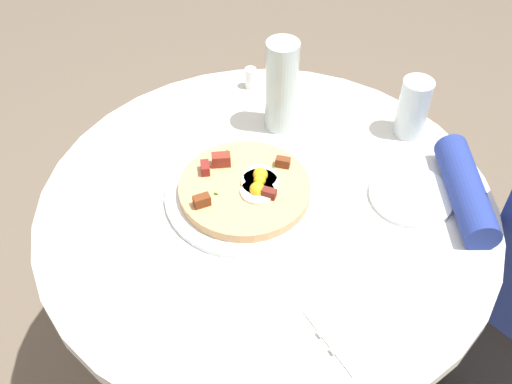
{
  "coord_description": "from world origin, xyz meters",
  "views": [
    {
      "loc": [
        -0.56,
        -0.59,
        1.64
      ],
      "look_at": [
        -0.01,
        0.02,
        0.78
      ],
      "focal_mm": 41.34,
      "sensor_mm": 36.0,
      "label": 1
    }
  ],
  "objects_px": {
    "dining_table": "(266,256)",
    "salt_shaker": "(251,78)",
    "water_bottle": "(281,86)",
    "water_glass": "(413,108)",
    "pizza_plate": "(245,194)",
    "knife": "(374,327)",
    "bread_plate": "(411,196)",
    "fork": "(361,311)",
    "breakfast_pizza": "(245,188)"
  },
  "relations": [
    {
      "from": "pizza_plate",
      "to": "water_glass",
      "type": "height_order",
      "value": "water_glass"
    },
    {
      "from": "bread_plate",
      "to": "fork",
      "type": "bearing_deg",
      "value": -158.42
    },
    {
      "from": "pizza_plate",
      "to": "fork",
      "type": "bearing_deg",
      "value": -95.78
    },
    {
      "from": "dining_table",
      "to": "pizza_plate",
      "type": "relative_size",
      "value": 2.86
    },
    {
      "from": "knife",
      "to": "salt_shaker",
      "type": "bearing_deg",
      "value": -103.59
    },
    {
      "from": "water_glass",
      "to": "water_bottle",
      "type": "relative_size",
      "value": 0.64
    },
    {
      "from": "pizza_plate",
      "to": "knife",
      "type": "bearing_deg",
      "value": -96.29
    },
    {
      "from": "knife",
      "to": "salt_shaker",
      "type": "relative_size",
      "value": 3.36
    },
    {
      "from": "water_glass",
      "to": "fork",
      "type": "bearing_deg",
      "value": -151.09
    },
    {
      "from": "fork",
      "to": "salt_shaker",
      "type": "bearing_deg",
      "value": -104.3
    },
    {
      "from": "bread_plate",
      "to": "water_glass",
      "type": "xyz_separation_m",
      "value": [
        0.16,
        0.13,
        0.06
      ]
    },
    {
      "from": "dining_table",
      "to": "water_bottle",
      "type": "distance_m",
      "value": 0.38
    },
    {
      "from": "bread_plate",
      "to": "water_bottle",
      "type": "distance_m",
      "value": 0.36
    },
    {
      "from": "breakfast_pizza",
      "to": "bread_plate",
      "type": "xyz_separation_m",
      "value": [
        0.25,
        -0.23,
        -0.02
      ]
    },
    {
      "from": "water_bottle",
      "to": "fork",
      "type": "bearing_deg",
      "value": -118.15
    },
    {
      "from": "breakfast_pizza",
      "to": "bread_plate",
      "type": "relative_size",
      "value": 1.56
    },
    {
      "from": "water_glass",
      "to": "dining_table",
      "type": "bearing_deg",
      "value": 171.56
    },
    {
      "from": "dining_table",
      "to": "water_glass",
      "type": "height_order",
      "value": "water_glass"
    },
    {
      "from": "bread_plate",
      "to": "breakfast_pizza",
      "type": "bearing_deg",
      "value": 137.3
    },
    {
      "from": "breakfast_pizza",
      "to": "water_bottle",
      "type": "distance_m",
      "value": 0.25
    },
    {
      "from": "water_bottle",
      "to": "breakfast_pizza",
      "type": "bearing_deg",
      "value": -150.8
    },
    {
      "from": "breakfast_pizza",
      "to": "water_bottle",
      "type": "bearing_deg",
      "value": 29.2
    },
    {
      "from": "bread_plate",
      "to": "water_glass",
      "type": "height_order",
      "value": "water_glass"
    },
    {
      "from": "fork",
      "to": "water_glass",
      "type": "distance_m",
      "value": 0.51
    },
    {
      "from": "dining_table",
      "to": "bread_plate",
      "type": "xyz_separation_m",
      "value": [
        0.23,
        -0.19,
        0.19
      ]
    },
    {
      "from": "breakfast_pizza",
      "to": "knife",
      "type": "xyz_separation_m",
      "value": [
        -0.04,
        -0.38,
        -0.02
      ]
    },
    {
      "from": "breakfast_pizza",
      "to": "knife",
      "type": "height_order",
      "value": "breakfast_pizza"
    },
    {
      "from": "bread_plate",
      "to": "pizza_plate",
      "type": "bearing_deg",
      "value": 137.42
    },
    {
      "from": "dining_table",
      "to": "salt_shaker",
      "type": "height_order",
      "value": "salt_shaker"
    },
    {
      "from": "salt_shaker",
      "to": "breakfast_pizza",
      "type": "bearing_deg",
      "value": -133.28
    },
    {
      "from": "breakfast_pizza",
      "to": "bread_plate",
      "type": "bearing_deg",
      "value": -42.7
    },
    {
      "from": "dining_table",
      "to": "fork",
      "type": "relative_size",
      "value": 5.19
    },
    {
      "from": "water_bottle",
      "to": "salt_shaker",
      "type": "relative_size",
      "value": 4.07
    },
    {
      "from": "dining_table",
      "to": "pizza_plate",
      "type": "bearing_deg",
      "value": 121.5
    },
    {
      "from": "dining_table",
      "to": "breakfast_pizza",
      "type": "xyz_separation_m",
      "value": [
        -0.02,
        0.04,
        0.21
      ]
    },
    {
      "from": "dining_table",
      "to": "salt_shaker",
      "type": "bearing_deg",
      "value": 53.25
    },
    {
      "from": "pizza_plate",
      "to": "knife",
      "type": "xyz_separation_m",
      "value": [
        -0.04,
        -0.38,
        0.0
      ]
    },
    {
      "from": "bread_plate",
      "to": "water_glass",
      "type": "distance_m",
      "value": 0.22
    },
    {
      "from": "dining_table",
      "to": "water_bottle",
      "type": "bearing_deg",
      "value": 40.15
    },
    {
      "from": "water_glass",
      "to": "salt_shaker",
      "type": "bearing_deg",
      "value": 112.23
    },
    {
      "from": "dining_table",
      "to": "salt_shaker",
      "type": "xyz_separation_m",
      "value": [
        0.23,
        0.31,
        0.21
      ]
    },
    {
      "from": "dining_table",
      "to": "water_glass",
      "type": "bearing_deg",
      "value": -8.44
    },
    {
      "from": "breakfast_pizza",
      "to": "water_glass",
      "type": "xyz_separation_m",
      "value": [
        0.41,
        -0.1,
        0.04
      ]
    },
    {
      "from": "water_glass",
      "to": "knife",
      "type": "bearing_deg",
      "value": -148.12
    },
    {
      "from": "knife",
      "to": "salt_shaker",
      "type": "height_order",
      "value": "salt_shaker"
    },
    {
      "from": "pizza_plate",
      "to": "breakfast_pizza",
      "type": "relative_size",
      "value": 1.22
    },
    {
      "from": "knife",
      "to": "water_glass",
      "type": "height_order",
      "value": "water_glass"
    },
    {
      "from": "salt_shaker",
      "to": "water_bottle",
      "type": "bearing_deg",
      "value": -106.89
    },
    {
      "from": "bread_plate",
      "to": "knife",
      "type": "distance_m",
      "value": 0.33
    },
    {
      "from": "salt_shaker",
      "to": "knife",
      "type": "bearing_deg",
      "value": -114.77
    }
  ]
}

